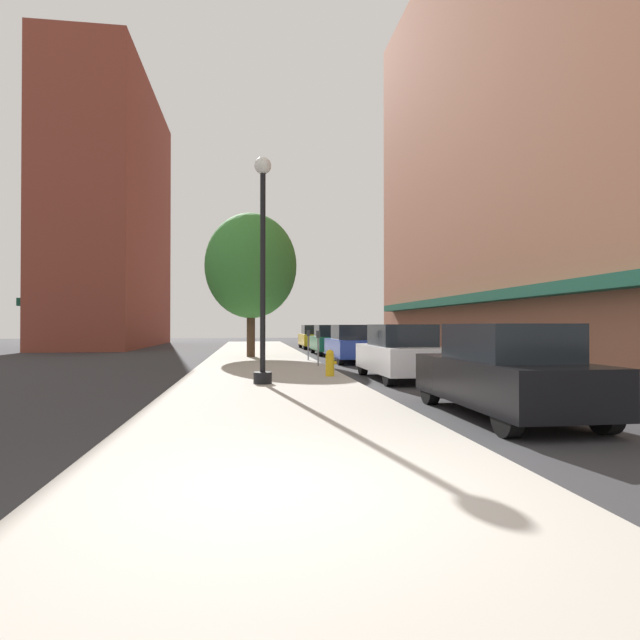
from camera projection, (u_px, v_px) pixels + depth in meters
The scene contains 14 objects.
ground_plane at pixel (350, 362), 22.99m from camera, with size 90.00×90.00×0.00m, color #2D2D30.
sidewalk_slab at pixel (260, 360), 23.43m from camera, with size 4.80×50.00×0.12m, color #A8A399.
building_right_brick at pixel (529, 111), 28.60m from camera, with size 6.80×40.00×27.30m.
building_far_background at pixel (113, 218), 39.86m from camera, with size 6.80×18.00×20.10m.
lamppost at pixel (263, 265), 13.32m from camera, with size 0.48×0.48×5.90m.
fire_hydrant at pixel (330, 363), 15.25m from camera, with size 0.33×0.26×0.79m.
parking_meter_near at pixel (318, 344), 19.04m from camera, with size 0.14×0.09×1.31m.
parking_meter_far at pixel (308, 341), 22.24m from camera, with size 0.14×0.09×1.31m.
tree_near at pixel (251, 266), 24.77m from camera, with size 4.42×4.42×6.94m.
car_black at pixel (504, 372), 9.09m from camera, with size 1.80×4.30×1.66m.
car_white at pixel (400, 353), 15.36m from camera, with size 1.80×4.30×1.66m.
car_blue at pixel (352, 344), 22.62m from camera, with size 1.80×4.30×1.66m.
car_green at pixel (330, 340), 28.68m from camera, with size 1.80×4.30×1.66m.
car_yellow at pixel (314, 337), 35.92m from camera, with size 1.80×4.30×1.66m.
Camera 1 is at (-0.49, -4.60, 1.63)m, focal length 28.76 mm.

